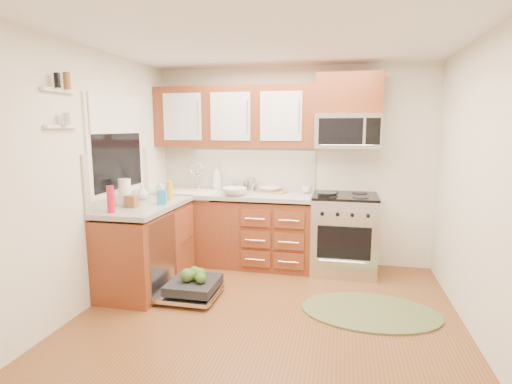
% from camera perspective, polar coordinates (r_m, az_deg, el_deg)
% --- Properties ---
extents(floor, '(3.50, 3.50, 0.00)m').
position_cam_1_polar(floor, '(3.85, 1.50, -17.72)').
color(floor, brown).
rests_on(floor, ground).
extents(ceiling, '(3.50, 3.50, 0.00)m').
position_cam_1_polar(ceiling, '(3.51, 1.68, 21.65)').
color(ceiling, white).
rests_on(ceiling, ground).
extents(wall_back, '(3.50, 0.04, 2.50)m').
position_cam_1_polar(wall_back, '(5.18, 5.20, 3.71)').
color(wall_back, silver).
rests_on(wall_back, ground).
extents(wall_front, '(3.50, 0.04, 2.50)m').
position_cam_1_polar(wall_front, '(1.81, -8.86, -6.67)').
color(wall_front, silver).
rests_on(wall_front, ground).
extents(wall_left, '(0.04, 3.50, 2.50)m').
position_cam_1_polar(wall_left, '(4.16, -22.83, 1.68)').
color(wall_left, silver).
rests_on(wall_left, ground).
extents(wall_right, '(0.04, 3.50, 2.50)m').
position_cam_1_polar(wall_right, '(3.58, 30.25, 0.05)').
color(wall_right, silver).
rests_on(wall_right, ground).
extents(base_cabinet_back, '(2.05, 0.60, 0.85)m').
position_cam_1_polar(base_cabinet_back, '(5.18, -3.37, -5.55)').
color(base_cabinet_back, '#5A1E14').
rests_on(base_cabinet_back, ground).
extents(base_cabinet_left, '(0.60, 1.25, 0.85)m').
position_cam_1_polar(base_cabinet_left, '(4.61, -15.34, -7.73)').
color(base_cabinet_left, '#5A1E14').
rests_on(base_cabinet_left, ground).
extents(countertop_back, '(2.07, 0.64, 0.05)m').
position_cam_1_polar(countertop_back, '(5.07, -3.45, -0.38)').
color(countertop_back, '#A19D93').
rests_on(countertop_back, base_cabinet_back).
extents(countertop_left, '(0.64, 1.27, 0.05)m').
position_cam_1_polar(countertop_left, '(4.50, -15.48, -1.94)').
color(countertop_left, '#A19D93').
rests_on(countertop_left, base_cabinet_left).
extents(backsplash_back, '(2.05, 0.02, 0.57)m').
position_cam_1_polar(backsplash_back, '(5.31, -2.62, 3.43)').
color(backsplash_back, beige).
rests_on(backsplash_back, ground).
extents(backsplash_left, '(0.02, 1.25, 0.57)m').
position_cam_1_polar(backsplash_left, '(4.59, -18.91, 2.05)').
color(backsplash_left, beige).
rests_on(backsplash_left, ground).
extents(upper_cabinets, '(2.05, 0.35, 0.75)m').
position_cam_1_polar(upper_cabinets, '(5.13, -3.15, 10.66)').
color(upper_cabinets, '#5A1E14').
rests_on(upper_cabinets, ground).
extents(cabinet_over_mw, '(0.76, 0.35, 0.47)m').
position_cam_1_polar(cabinet_over_mw, '(4.96, 13.13, 13.50)').
color(cabinet_over_mw, '#5A1E14').
rests_on(cabinet_over_mw, ground).
extents(range, '(0.76, 0.64, 0.95)m').
position_cam_1_polar(range, '(4.97, 12.45, -5.81)').
color(range, silver).
rests_on(range, ground).
extents(microwave, '(0.76, 0.38, 0.40)m').
position_cam_1_polar(microwave, '(4.92, 12.94, 8.47)').
color(microwave, silver).
rests_on(microwave, ground).
extents(sink, '(0.62, 0.50, 0.26)m').
position_cam_1_polar(sink, '(5.24, -9.04, -1.29)').
color(sink, white).
rests_on(sink, ground).
extents(dishwasher, '(0.70, 0.60, 0.20)m').
position_cam_1_polar(dishwasher, '(4.29, -9.38, -13.43)').
color(dishwasher, silver).
rests_on(dishwasher, ground).
extents(window, '(0.03, 1.05, 1.05)m').
position_cam_1_polar(window, '(4.54, -19.29, 6.26)').
color(window, white).
rests_on(window, ground).
extents(window_blind, '(0.02, 0.96, 0.40)m').
position_cam_1_polar(window_blind, '(4.53, -19.24, 10.44)').
color(window_blind, white).
rests_on(window_blind, ground).
extents(shelf_upper, '(0.04, 0.40, 0.03)m').
position_cam_1_polar(shelf_upper, '(3.85, -26.27, 12.87)').
color(shelf_upper, white).
rests_on(shelf_upper, ground).
extents(shelf_lower, '(0.04, 0.40, 0.03)m').
position_cam_1_polar(shelf_lower, '(3.83, -25.95, 8.40)').
color(shelf_lower, white).
rests_on(shelf_lower, ground).
extents(rug, '(1.48, 1.16, 0.02)m').
position_cam_1_polar(rug, '(4.11, 15.99, -16.11)').
color(rug, '#515F36').
rests_on(rug, ground).
extents(skillet, '(0.28, 0.28, 0.04)m').
position_cam_1_polar(skillet, '(4.74, 10.11, -0.32)').
color(skillet, black).
rests_on(skillet, range).
extents(stock_pot, '(0.24, 0.24, 0.13)m').
position_cam_1_polar(stock_pot, '(5.19, -2.76, 0.85)').
color(stock_pot, silver).
rests_on(stock_pot, countertop_back).
extents(cutting_board, '(0.33, 0.25, 0.02)m').
position_cam_1_polar(cutting_board, '(5.06, 2.56, 0.01)').
color(cutting_board, '#A5794B').
rests_on(cutting_board, countertop_back).
extents(canister, '(0.14, 0.14, 0.17)m').
position_cam_1_polar(canister, '(5.19, -0.62, 1.11)').
color(canister, silver).
rests_on(canister, countertop_back).
extents(paper_towel_roll, '(0.13, 0.13, 0.29)m').
position_cam_1_polar(paper_towel_roll, '(4.42, -18.24, -0.04)').
color(paper_towel_roll, white).
rests_on(paper_towel_roll, countertop_left).
extents(mustard_bottle, '(0.07, 0.07, 0.22)m').
position_cam_1_polar(mustard_bottle, '(4.65, -12.22, 0.22)').
color(mustard_bottle, gold).
rests_on(mustard_bottle, countertop_left).
extents(red_bottle, '(0.09, 0.09, 0.26)m').
position_cam_1_polar(red_bottle, '(4.11, -20.05, -0.97)').
color(red_bottle, red).
rests_on(red_bottle, countertop_left).
extents(wooden_box, '(0.13, 0.10, 0.12)m').
position_cam_1_polar(wooden_box, '(4.32, -17.36, -1.30)').
color(wooden_box, brown).
rests_on(wooden_box, countertop_left).
extents(blue_carton, '(0.11, 0.08, 0.16)m').
position_cam_1_polar(blue_carton, '(4.40, -13.29, -0.70)').
color(blue_carton, '#2A99C4').
rests_on(blue_carton, countertop_left).
extents(bowl_a, '(0.34, 0.34, 0.07)m').
position_cam_1_polar(bowl_a, '(5.11, 2.05, 0.37)').
color(bowl_a, '#999999').
rests_on(bowl_a, countertop_back).
extents(bowl_b, '(0.32, 0.32, 0.10)m').
position_cam_1_polar(bowl_b, '(4.86, -3.11, 0.06)').
color(bowl_b, '#999999').
rests_on(bowl_b, countertop_back).
extents(cup, '(0.13, 0.13, 0.09)m').
position_cam_1_polar(cup, '(5.05, 7.20, 0.35)').
color(cup, '#999999').
rests_on(cup, countertop_back).
extents(soap_bottle_a, '(0.14, 0.14, 0.33)m').
position_cam_1_polar(soap_bottle_a, '(5.35, -5.61, 2.15)').
color(soap_bottle_a, '#999999').
rests_on(soap_bottle_a, countertop_back).
extents(soap_bottle_b, '(0.10, 0.10, 0.18)m').
position_cam_1_polar(soap_bottle_b, '(4.97, -13.53, 0.55)').
color(soap_bottle_b, '#999999').
rests_on(soap_bottle_b, countertop_left).
extents(soap_bottle_c, '(0.14, 0.14, 0.17)m').
position_cam_1_polar(soap_bottle_c, '(4.74, -15.91, -0.05)').
color(soap_bottle_c, '#999999').
rests_on(soap_bottle_c, countertop_left).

